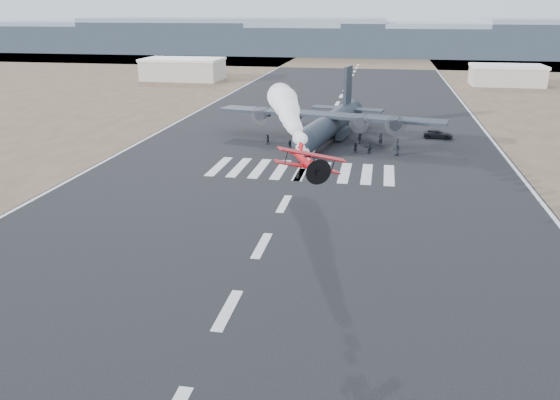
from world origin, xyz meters
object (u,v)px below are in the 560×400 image
(crew_d, at_px, (290,144))
(crew_f, at_px, (369,148))
(hangar_left, at_px, (183,69))
(transport_aircraft, at_px, (331,122))
(support_vehicle, at_px, (438,134))
(crew_a, at_px, (380,139))
(crew_h, at_px, (355,148))
(aerobatic_biplane, at_px, (308,162))
(crew_b, at_px, (267,139))
(crew_c, at_px, (360,139))
(crew_e, at_px, (397,150))
(crew_g, at_px, (397,143))
(hangar_right, at_px, (507,75))

(crew_d, height_order, crew_f, crew_f)
(hangar_left, relative_size, transport_aircraft, 0.63)
(support_vehicle, bearing_deg, crew_a, 127.99)
(transport_aircraft, xyz_separation_m, crew_f, (6.93, -9.80, -2.03))
(transport_aircraft, xyz_separation_m, crew_h, (4.80, -9.54, -2.09))
(aerobatic_biplane, xyz_separation_m, crew_b, (-12.88, 45.48, -9.04))
(crew_c, height_order, crew_f, crew_f)
(aerobatic_biplane, xyz_separation_m, crew_f, (4.01, 42.06, -8.99))
(transport_aircraft, relative_size, crew_e, 20.81)
(hangar_left, relative_size, crew_g, 15.23)
(crew_b, bearing_deg, crew_c, 161.36)
(crew_f, bearing_deg, aerobatic_biplane, -52.57)
(hangar_right, height_order, transport_aircraft, transport_aircraft)
(crew_a, bearing_deg, aerobatic_biplane, 76.19)
(crew_c, bearing_deg, aerobatic_biplane, 125.78)
(crew_c, bearing_deg, crew_f, 143.10)
(crew_h, bearing_deg, crew_g, 66.34)
(crew_f, bearing_deg, transport_aircraft, 168.13)
(hangar_right, height_order, support_vehicle, hangar_right)
(hangar_left, relative_size, aerobatic_biplane, 4.34)
(hangar_left, bearing_deg, support_vehicle, -44.27)
(transport_aircraft, bearing_deg, hangar_left, 136.47)
(crew_d, bearing_deg, transport_aircraft, 14.17)
(crew_a, relative_size, crew_b, 1.09)
(hangar_left, bearing_deg, crew_g, -50.53)
(support_vehicle, bearing_deg, crew_e, 155.80)
(crew_h, bearing_deg, support_vehicle, 76.46)
(crew_g, bearing_deg, hangar_left, -116.06)
(hangar_right, distance_m, crew_h, 96.94)
(transport_aircraft, bearing_deg, hangar_right, 71.30)
(crew_c, xyz_separation_m, crew_e, (5.93, -6.80, 0.08))
(hangar_right, relative_size, crew_h, 12.44)
(crew_b, height_order, crew_e, crew_e)
(support_vehicle, distance_m, crew_b, 30.06)
(aerobatic_biplane, xyz_separation_m, transport_aircraft, (-2.92, 51.85, -6.96))
(aerobatic_biplane, distance_m, crew_g, 48.24)
(aerobatic_biplane, height_order, crew_b, aerobatic_biplane)
(crew_h, bearing_deg, crew_a, 92.44)
(crew_f, bearing_deg, crew_h, -144.11)
(transport_aircraft, height_order, crew_d, transport_aircraft)
(transport_aircraft, height_order, crew_f, transport_aircraft)
(hangar_left, height_order, crew_f, hangar_left)
(aerobatic_biplane, relative_size, crew_d, 3.59)
(support_vehicle, bearing_deg, transport_aircraft, 104.99)
(aerobatic_biplane, relative_size, crew_b, 3.39)
(crew_h, bearing_deg, aerobatic_biplane, -59.74)
(crew_f, bearing_deg, crew_c, 147.51)
(aerobatic_biplane, distance_m, crew_e, 43.59)
(crew_c, bearing_deg, support_vehicle, -114.79)
(crew_e, bearing_deg, transport_aircraft, -39.63)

